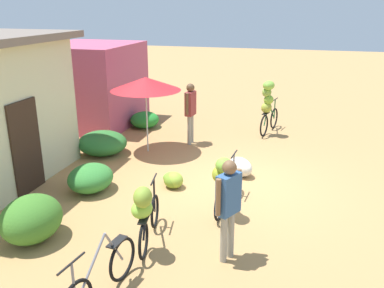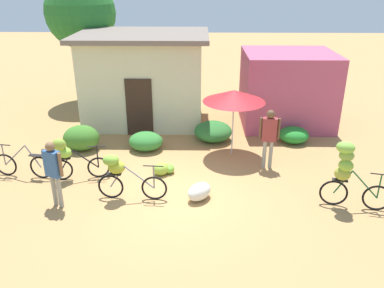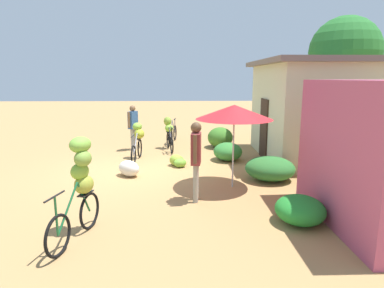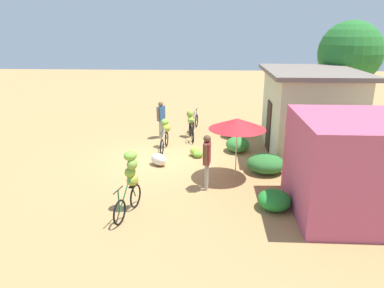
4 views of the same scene
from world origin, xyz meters
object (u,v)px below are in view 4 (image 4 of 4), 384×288
object	(u,v)px
shop_pink	(349,166)
person_vendor	(207,156)
building_low	(309,111)
bicycle_near_pile	(191,123)
market_umbrella	(237,124)
bicycle_leftmost	(195,123)
banana_pile_on_ground	(196,152)
bicycle_by_shop	(130,177)
person_bystander	(161,116)
tree_behind_building	(350,53)
bicycle_center_loaded	(165,132)
produce_sack	(159,159)

from	to	relation	value
shop_pink	person_vendor	bearing A→B (deg)	-108.04
building_low	bicycle_near_pile	xyz separation A→B (m)	(-1.46, -4.82, -0.94)
shop_pink	market_umbrella	size ratio (longest dim) A/B	1.55
market_umbrella	bicycle_leftmost	bearing A→B (deg)	-164.38
bicycle_leftmost	banana_pile_on_ground	world-z (taller)	bicycle_leftmost
bicycle_near_pile	market_umbrella	bearing A→B (deg)	21.20
bicycle_by_shop	person_bystander	world-z (taller)	bicycle_by_shop
tree_behind_building	banana_pile_on_ground	size ratio (longest dim) A/B	7.12
bicycle_center_loaded	building_low	bearing A→B (deg)	91.43
banana_pile_on_ground	tree_behind_building	bearing A→B (deg)	119.43
tree_behind_building	banana_pile_on_ground	bearing A→B (deg)	-60.57
bicycle_by_shop	bicycle_center_loaded	bearing A→B (deg)	177.17
building_low	bicycle_by_shop	bearing A→B (deg)	-47.54
bicycle_leftmost	market_umbrella	bearing A→B (deg)	15.62
produce_sack	person_vendor	bearing A→B (deg)	42.32
building_low	bicycle_near_pile	bearing A→B (deg)	-106.82
banana_pile_on_ground	market_umbrella	bearing A→B (deg)	34.58
produce_sack	person_bystander	size ratio (longest dim) A/B	0.41
building_low	bicycle_center_loaded	distance (m)	5.87
building_low	bicycle_by_shop	distance (m)	8.24
bicycle_leftmost	bicycle_center_loaded	world-z (taller)	bicycle_center_loaded
shop_pink	banana_pile_on_ground	xyz separation A→B (m)	(-4.22, -4.23, -1.16)
building_low	person_bystander	world-z (taller)	building_low
bicycle_near_pile	person_bystander	bearing A→B (deg)	-85.88
tree_behind_building	person_vendor	size ratio (longest dim) A/B	2.92
bicycle_by_shop	market_umbrella	bearing A→B (deg)	129.39
shop_pink	tree_behind_building	bearing A→B (deg)	162.14
shop_pink	person_vendor	xyz separation A→B (m)	(-1.23, -3.78, -0.24)
bicycle_by_shop	produce_sack	size ratio (longest dim) A/B	2.44
bicycle_leftmost	banana_pile_on_ground	size ratio (longest dim) A/B	2.35
bicycle_near_pile	bicycle_center_loaded	world-z (taller)	bicycle_near_pile
building_low	shop_pink	world-z (taller)	building_low
bicycle_near_pile	banana_pile_on_ground	xyz separation A→B (m)	(2.50, 0.35, -0.55)
person_vendor	shop_pink	bearing A→B (deg)	71.96
tree_behind_building	person_vendor	bearing A→B (deg)	-43.01
shop_pink	bicycle_center_loaded	world-z (taller)	shop_pink
bicycle_by_shop	person_bystander	distance (m)	6.90
tree_behind_building	bicycle_leftmost	distance (m)	7.82
market_umbrella	bicycle_by_shop	world-z (taller)	market_umbrella
bicycle_by_shop	shop_pink	bearing A→B (deg)	92.78
building_low	produce_sack	size ratio (longest dim) A/B	6.74
tree_behind_building	bicycle_leftmost	xyz separation A→B (m)	(0.02, -7.07, -3.34)
bicycle_near_pile	produce_sack	world-z (taller)	bicycle_near_pile
market_umbrella	person_vendor	world-z (taller)	market_umbrella
bicycle_center_loaded	person_vendor	distance (m)	4.28
bicycle_leftmost	bicycle_near_pile	size ratio (longest dim) A/B	1.08
banana_pile_on_ground	person_vendor	size ratio (longest dim) A/B	0.41
bicycle_leftmost	bicycle_center_loaded	xyz separation A→B (m)	(2.95, -1.09, 0.37)
person_bystander	building_low	bearing A→B (deg)	77.54
bicycle_center_loaded	bicycle_leftmost	bearing A→B (deg)	159.75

